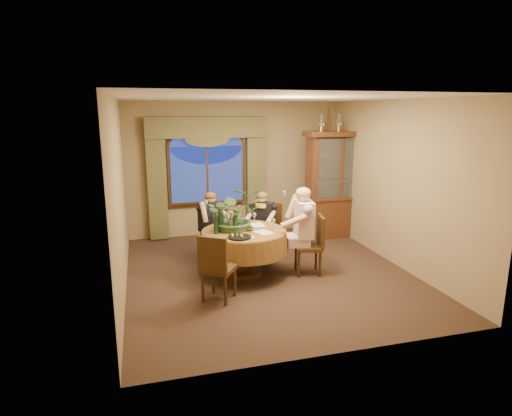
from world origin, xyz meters
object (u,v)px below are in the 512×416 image
object	(u,v)px
dining_table	(244,252)
person_scarf	(263,225)
oil_lamp_left	(321,123)
chair_back	(220,233)
chair_back_right	(267,231)
olive_bowl	(249,229)
china_cabinet	(336,185)
oil_lamp_right	(356,122)
wine_bottle_1	(216,223)
chair_right	(308,245)
oil_lamp_center	(339,123)
centerpiece_plant	(235,193)
person_pink	(304,230)
wine_bottle_3	(219,222)
stoneware_vase	(233,220)
wine_bottle_0	(216,221)
wine_bottle_2	(235,222)
wine_bottle_4	(222,218)
person_back	(210,226)
chair_front_left	(219,267)

from	to	relation	value
dining_table	person_scarf	bearing A→B (deg)	54.56
oil_lamp_left	chair_back	size ratio (longest dim) A/B	0.35
chair_back_right	olive_bowl	bearing A→B (deg)	94.54
chair_back	china_cabinet	bearing A→B (deg)	-178.03
oil_lamp_right	wine_bottle_1	world-z (taller)	oil_lamp_right
chair_back_right	olive_bowl	distance (m)	1.01
oil_lamp_right	chair_right	xyz separation A→B (m)	(-1.75, -1.87, -1.90)
dining_table	chair_right	world-z (taller)	chair_right
oil_lamp_left	oil_lamp_right	world-z (taller)	same
oil_lamp_center	oil_lamp_right	xyz separation A→B (m)	(0.38, 0.00, 0.00)
centerpiece_plant	person_scarf	bearing A→B (deg)	43.83
oil_lamp_left	chair_back	bearing A→B (deg)	-160.80
china_cabinet	chair_back_right	world-z (taller)	china_cabinet
person_pink	wine_bottle_3	size ratio (longest dim) A/B	4.32
oil_lamp_left	wine_bottle_3	xyz separation A→B (m)	(-2.40, -1.66, -1.46)
chair_right	chair_back	world-z (taller)	same
china_cabinet	chair_right	distance (m)	2.40
dining_table	oil_lamp_center	bearing A→B (deg)	34.64
oil_lamp_right	chair_back_right	world-z (taller)	oil_lamp_right
stoneware_vase	wine_bottle_0	distance (m)	0.31
oil_lamp_left	wine_bottle_2	bearing A→B (deg)	-141.07
chair_back_right	wine_bottle_1	xyz separation A→B (m)	(-1.08, -0.84, 0.44)
dining_table	oil_lamp_left	xyz separation A→B (m)	(2.01, 1.65, 2.00)
wine_bottle_1	wine_bottle_4	xyz separation A→B (m)	(0.15, 0.29, 0.00)
chair_back	wine_bottle_3	distance (m)	1.00
person_scarf	wine_bottle_0	distance (m)	1.21
china_cabinet	person_back	world-z (taller)	china_cabinet
oil_lamp_left	person_scarf	xyz separation A→B (m)	(-1.48, -0.91, -1.77)
oil_lamp_right	wine_bottle_4	world-z (taller)	oil_lamp_right
china_cabinet	chair_back	size ratio (longest dim) A/B	2.30
wine_bottle_0	wine_bottle_2	distance (m)	0.32
chair_back	centerpiece_plant	size ratio (longest dim) A/B	0.95
person_back	olive_bowl	size ratio (longest dim) A/B	8.28
person_back	stoneware_vase	bearing A→B (deg)	85.27
oil_lamp_right	centerpiece_plant	bearing A→B (deg)	-152.13
china_cabinet	dining_table	bearing A→B (deg)	-145.36
person_back	olive_bowl	world-z (taller)	person_back
china_cabinet	chair_back	distance (m)	2.80
china_cabinet	wine_bottle_4	xyz separation A→B (m)	(-2.71, -1.44, -0.19)
person_scarf	chair_right	bearing A→B (deg)	152.16
stoneware_vase	chair_right	bearing A→B (deg)	-18.61
chair_back	chair_front_left	xyz separation A→B (m)	(-0.34, -1.69, 0.00)
person_scarf	wine_bottle_4	distance (m)	1.05
person_back	centerpiece_plant	distance (m)	1.09
chair_front_left	oil_lamp_left	bearing A→B (deg)	78.46
centerpiece_plant	wine_bottle_0	world-z (taller)	centerpiece_plant
chair_right	chair_back	size ratio (longest dim) A/B	1.00
centerpiece_plant	wine_bottle_2	world-z (taller)	centerpiece_plant
centerpiece_plant	wine_bottle_0	bearing A→B (deg)	-171.31
wine_bottle_4	oil_lamp_right	bearing A→B (deg)	25.00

